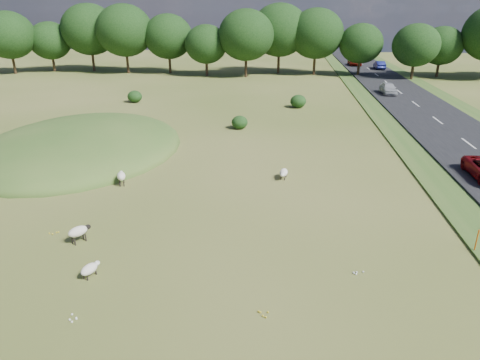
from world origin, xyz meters
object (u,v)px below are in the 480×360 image
(sheep_1, at_px, (90,269))
(car_2, at_px, (388,88))
(sheep_2, at_px, (121,176))
(car_1, at_px, (380,65))
(sheep_3, at_px, (284,173))
(car_0, at_px, (355,62))
(car_5, at_px, (364,56))
(sheep_0, at_px, (79,231))
(marker_post, at_px, (476,241))

(sheep_1, distance_m, car_2, 48.66)
(car_2, bearing_deg, sheep_2, -125.62)
(car_1, bearing_deg, sheep_3, 73.09)
(sheep_2, distance_m, car_1, 65.13)
(car_0, relative_size, car_5, 1.09)
(car_1, xyz_separation_m, car_2, (-3.80, -25.46, 0.01))
(sheep_0, bearing_deg, marker_post, -50.23)
(sheep_0, relative_size, car_5, 0.26)
(car_5, bearing_deg, car_1, 90.00)
(sheep_0, distance_m, car_2, 47.06)
(sheep_2, height_order, car_5, car_5)
(car_0, bearing_deg, marker_post, -93.55)
(sheep_0, relative_size, sheep_3, 0.95)
(marker_post, height_order, sheep_3, marker_post)
(sheep_0, bearing_deg, car_2, 6.91)
(sheep_0, xyz_separation_m, car_1, (27.18, 66.30, 0.38))
(car_1, bearing_deg, sheep_0, 67.71)
(marker_post, height_order, car_5, car_5)
(sheep_0, height_order, sheep_2, sheep_2)
(car_2, bearing_deg, sheep_1, -116.38)
(sheep_3, xyz_separation_m, car_2, (13.46, 31.30, 0.55))
(marker_post, relative_size, sheep_0, 1.03)
(car_0, xyz_separation_m, car_2, (0.00, -30.54, 0.05))
(sheep_2, height_order, sheep_3, sheep_2)
(car_2, relative_size, car_5, 0.96)
(sheep_0, height_order, car_1, car_1)
(sheep_0, bearing_deg, car_0, 18.56)
(marker_post, relative_size, car_2, 0.28)
(sheep_0, relative_size, car_2, 0.27)
(sheep_1, relative_size, sheep_2, 0.86)
(car_1, bearing_deg, car_0, -53.16)
(sheep_1, height_order, car_2, car_2)
(sheep_3, xyz_separation_m, car_1, (17.26, 56.77, 0.54))
(sheep_3, height_order, car_2, car_2)
(sheep_2, bearing_deg, marker_post, -128.21)
(sheep_3, distance_m, car_0, 63.29)
(sheep_0, distance_m, sheep_3, 13.76)
(sheep_3, bearing_deg, car_0, 177.24)
(sheep_3, height_order, car_1, car_1)
(sheep_2, bearing_deg, sheep_3, -98.66)
(sheep_1, distance_m, sheep_3, 14.75)
(car_0, xyz_separation_m, car_1, (3.80, -5.07, 0.05))
(sheep_3, bearing_deg, sheep_2, -68.93)
(car_5, bearing_deg, car_0, 72.76)
(car_2, bearing_deg, car_1, 81.51)
(marker_post, distance_m, sheep_3, 12.46)
(marker_post, bearing_deg, sheep_0, -176.93)
(marker_post, relative_size, sheep_3, 0.98)
(marker_post, xyz_separation_m, sheep_1, (-17.25, -3.77, -0.22))
(car_0, bearing_deg, car_2, -90.00)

